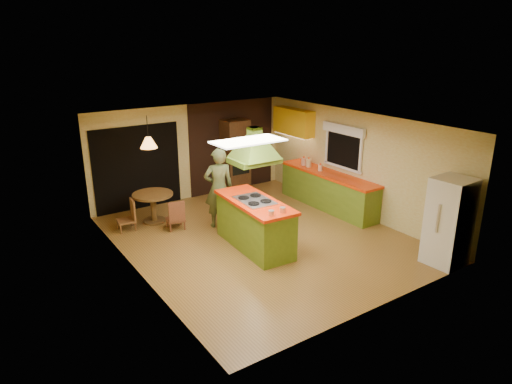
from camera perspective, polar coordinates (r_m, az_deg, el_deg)
ground at (r=9.92m, az=0.67°, el=-5.73°), size 6.50×6.50×0.00m
room_walls at (r=9.47m, az=0.70°, el=1.16°), size 5.50×6.50×6.50m
ceiling_plane at (r=9.17m, az=0.73°, el=8.63°), size 6.50×6.50×0.00m
brick_panel at (r=12.75m, az=-2.96°, el=5.75°), size 2.64×0.03×2.50m
nook_opening at (r=11.67m, az=-14.59°, el=2.92°), size 2.20×0.03×2.10m
right_counter at (r=11.63m, az=8.95°, el=0.23°), size 0.62×3.05×0.92m
upper_cabinets at (r=12.52m, az=4.71°, el=8.75°), size 0.34×1.40×0.70m
window_right at (r=11.32m, az=10.90°, el=6.48°), size 0.12×1.35×1.06m
fluor_panel at (r=7.60m, az=-0.95°, el=6.38°), size 1.20×0.60×0.03m
kitchen_island at (r=9.31m, az=-0.17°, el=-3.98°), size 0.94×2.09×1.03m
range_hood at (r=8.78m, az=-0.18°, el=6.56°), size 0.91×0.66×0.78m
man at (r=10.24m, az=-4.68°, el=0.49°), size 0.77×0.62×1.83m
refrigerator at (r=9.27m, az=22.99°, el=-3.44°), size 0.73×0.69×1.70m
wall_oven at (r=12.52m, az=-2.62°, el=4.42°), size 0.68×0.61×2.03m
dining_table at (r=10.84m, az=-12.73°, el=-1.24°), size 0.93×0.93×0.70m
chair_left at (r=10.59m, az=-15.99°, el=-2.83°), size 0.42×0.42×0.70m
chair_near at (r=10.41m, az=-10.07°, el=-2.73°), size 0.44×0.44×0.70m
pendant_lamp at (r=10.46m, az=-13.28°, el=6.04°), size 0.43×0.43×0.25m
canister_large at (r=11.95m, az=6.60°, el=3.65°), size 0.18×0.18×0.21m
canister_medium at (r=12.09m, az=5.99°, el=3.82°), size 0.15×0.15×0.19m
canister_small at (r=11.63m, az=8.04°, el=3.01°), size 0.11×0.11×0.15m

